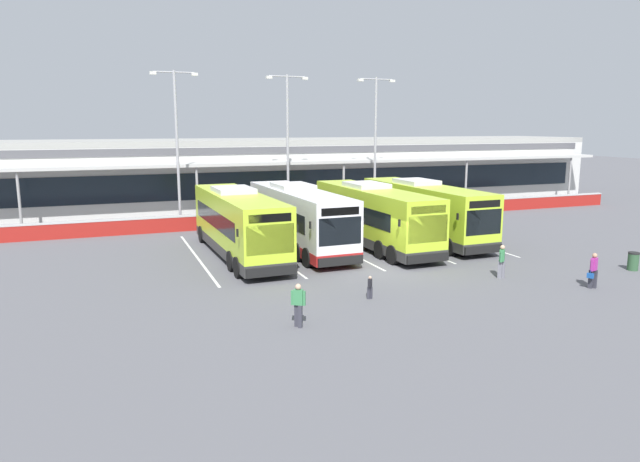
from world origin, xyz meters
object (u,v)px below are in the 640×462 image
lamp_post_centre (288,138)px  pedestrian_with_handbag (593,270)px  coach_bus_left_centre (299,219)px  pedestrian_near_bin (502,260)px  lamp_post_west (177,139)px  pedestrian_child (370,287)px  coach_bus_centre (373,217)px  pedestrian_in_dark_coat (298,304)px  coach_bus_leftmost (238,225)px  coach_bus_right_centre (424,212)px  lamp_post_east (375,137)px  litter_bin (633,261)px

lamp_post_centre → pedestrian_with_handbag: bearing=-73.4°
coach_bus_left_centre → pedestrian_near_bin: bearing=-55.3°
lamp_post_west → pedestrian_child: bearing=-75.9°
coach_bus_centre → pedestrian_with_handbag: bearing=-66.4°
pedestrian_child → lamp_post_west: lamp_post_west is taller
pedestrian_in_dark_coat → pedestrian_child: size_ratio=1.61×
coach_bus_centre → lamp_post_centre: lamp_post_centre is taller
coach_bus_leftmost → pedestrian_in_dark_coat: (-0.60, -12.15, -0.91)m
pedestrian_with_handbag → coach_bus_left_centre: bearing=126.7°
coach_bus_right_centre → lamp_post_east: lamp_post_east is taller
pedestrian_with_handbag → pedestrian_in_dark_coat: 14.01m
pedestrian_near_bin → coach_bus_leftmost: bearing=139.4°
litter_bin → coach_bus_left_centre: bearing=141.8°
pedestrian_child → litter_bin: bearing=-1.4°
coach_bus_left_centre → pedestrian_near_bin: size_ratio=7.53×
coach_bus_left_centre → coach_bus_centre: same height
coach_bus_right_centre → lamp_post_west: (-14.03, 10.09, 4.50)m
coach_bus_right_centre → pedestrian_near_bin: bearing=-98.6°
coach_bus_centre → lamp_post_east: lamp_post_east is taller
pedestrian_in_dark_coat → lamp_post_east: (14.49, 23.17, 5.42)m
coach_bus_leftmost → pedestrian_child: (3.32, -10.00, -1.24)m
coach_bus_right_centre → lamp_post_east: 11.61m
pedestrian_near_bin → lamp_post_centre: bearing=101.8°
litter_bin → pedestrian_with_handbag: bearing=-158.7°
lamp_post_east → litter_bin: size_ratio=11.83×
coach_bus_right_centre → pedestrian_with_handbag: coach_bus_right_centre is taller
pedestrian_in_dark_coat → lamp_post_centre: size_ratio=0.15×
coach_bus_leftmost → pedestrian_child: 10.61m
pedestrian_with_handbag → lamp_post_centre: size_ratio=0.15×
coach_bus_leftmost → pedestrian_child: bearing=-71.6°
coach_bus_leftmost → litter_bin: coach_bus_leftmost is taller
coach_bus_leftmost → pedestrian_near_bin: size_ratio=7.53×
lamp_post_west → coach_bus_right_centre: bearing=-35.7°
pedestrian_with_handbag → lamp_post_west: (-15.26, 22.67, 5.43)m
pedestrian_near_bin → lamp_post_east: bearing=81.1°
coach_bus_leftmost → coach_bus_centre: 8.23m
coach_bus_right_centre → pedestrian_in_dark_coat: 17.98m
pedestrian_in_dark_coat → lamp_post_centre: 24.87m
coach_bus_centre → pedestrian_near_bin: coach_bus_centre is taller
coach_bus_left_centre → coach_bus_centre: bearing=-13.1°
pedestrian_in_dark_coat → lamp_post_west: size_ratio=0.15×
coach_bus_leftmost → pedestrian_near_bin: 14.15m
lamp_post_east → pedestrian_in_dark_coat: bearing=-122.0°
pedestrian_near_bin → pedestrian_in_dark_coat: bearing=-165.4°
lamp_post_east → coach_bus_leftmost: bearing=-141.6°
litter_bin → pedestrian_near_bin: bearing=170.9°
coach_bus_centre → pedestrian_with_handbag: (5.18, -11.86, -0.93)m
pedestrian_near_bin → lamp_post_west: 24.03m
lamp_post_centre → litter_bin: 24.97m
coach_bus_leftmost → pedestrian_with_handbag: 18.10m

